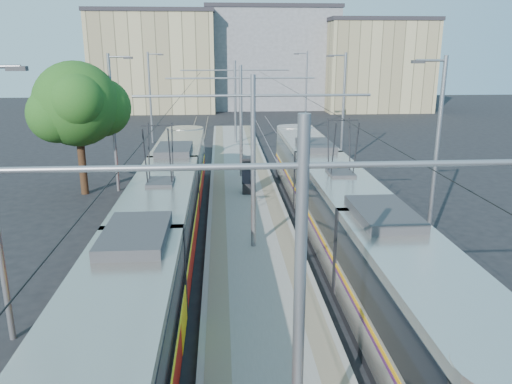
{
  "coord_description": "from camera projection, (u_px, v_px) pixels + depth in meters",
  "views": [
    {
      "loc": [
        -1.25,
        -11.42,
        8.23
      ],
      "look_at": [
        0.36,
        11.59,
        1.6
      ],
      "focal_mm": 35.0,
      "sensor_mm": 36.0,
      "label": 1
    }
  ],
  "objects": [
    {
      "name": "building_left",
      "position": [
        156.0,
        61.0,
        68.33
      ],
      "size": [
        16.32,
        12.24,
        13.2
      ],
      "color": "tan",
      "rests_on": "ground"
    },
    {
      "name": "tree",
      "position": [
        83.0,
        105.0,
        28.24
      ],
      "size": [
        5.26,
        4.86,
        7.64
      ],
      "color": "#382314",
      "rests_on": "ground"
    },
    {
      "name": "building_right",
      "position": [
        375.0,
        65.0,
        68.56
      ],
      "size": [
        14.28,
        10.2,
        12.19
      ],
      "color": "tan",
      "rests_on": "ground"
    },
    {
      "name": "platform",
      "position": [
        244.0,
        191.0,
        29.56
      ],
      "size": [
        4.0,
        50.0,
        0.3
      ],
      "primitive_type": "cube",
      "color": "gray",
      "rests_on": "ground"
    },
    {
      "name": "tram_left",
      "position": [
        163.0,
        222.0,
        19.49
      ],
      "size": [
        2.43,
        29.48,
        5.5
      ],
      "color": "black",
      "rests_on": "ground"
    },
    {
      "name": "street_lamps",
      "position": [
        240.0,
        114.0,
        32.28
      ],
      "size": [
        15.18,
        38.22,
        8.0
      ],
      "color": "gray",
      "rests_on": "ground"
    },
    {
      "name": "ground",
      "position": [
        273.0,
        369.0,
        13.3
      ],
      "size": [
        160.0,
        160.0,
        0.0
      ],
      "primitive_type": "plane",
      "color": "black",
      "rests_on": "ground"
    },
    {
      "name": "tram_right",
      "position": [
        339.0,
        207.0,
        20.83
      ],
      "size": [
        2.43,
        27.83,
        5.5
      ],
      "color": "black",
      "rests_on": "ground"
    },
    {
      "name": "building_centre",
      "position": [
        269.0,
        58.0,
        73.13
      ],
      "size": [
        18.36,
        14.28,
        13.97
      ],
      "color": "gray",
      "rests_on": "ground"
    },
    {
      "name": "shelter",
      "position": [
        247.0,
        174.0,
        28.31
      ],
      "size": [
        0.65,
        0.98,
        2.07
      ],
      "rotation": [
        0.0,
        0.0,
        -0.08
      ],
      "color": "black",
      "rests_on": "platform"
    },
    {
      "name": "tactile_strip_right",
      "position": [
        268.0,
        188.0,
        29.61
      ],
      "size": [
        0.7,
        50.0,
        0.01
      ],
      "primitive_type": "cube",
      "color": "gray",
      "rests_on": "platform"
    },
    {
      "name": "rails",
      "position": [
        244.0,
        193.0,
        29.6
      ],
      "size": [
        8.71,
        70.0,
        0.03
      ],
      "color": "gray",
      "rests_on": "ground"
    },
    {
      "name": "tactile_strip_left",
      "position": [
        219.0,
        188.0,
        29.42
      ],
      "size": [
        0.7,
        50.0,
        0.01
      ],
      "primitive_type": "cube",
      "color": "gray",
      "rests_on": "platform"
    },
    {
      "name": "catenary",
      "position": [
        245.0,
        124.0,
        25.62
      ],
      "size": [
        9.2,
        70.0,
        7.0
      ],
      "color": "gray",
      "rests_on": "platform"
    }
  ]
}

